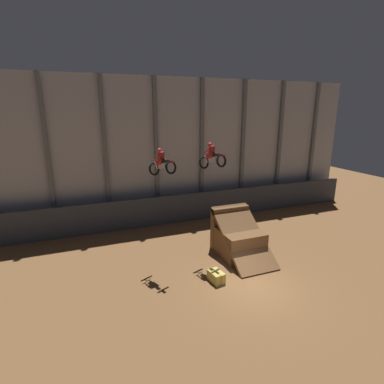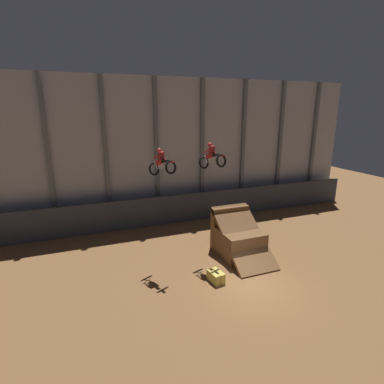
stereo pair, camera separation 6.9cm
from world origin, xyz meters
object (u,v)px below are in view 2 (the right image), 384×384
at_px(rider_bike_left_air, 162,164).
at_px(rider_bike_right_air, 212,158).
at_px(hay_bale_trackside, 216,277).
at_px(dirt_ramp, 237,238).

xyz_separation_m(rider_bike_left_air, rider_bike_right_air, (2.83, -0.24, 0.22)).
xyz_separation_m(rider_bike_right_air, hay_bale_trackside, (-0.84, -2.56, -5.83)).
bearing_deg(dirt_ramp, rider_bike_left_air, 176.20).
height_order(rider_bike_right_air, hay_bale_trackside, rider_bike_right_air).
bearing_deg(hay_bale_trackside, rider_bike_left_air, 125.31).
height_order(dirt_ramp, rider_bike_left_air, rider_bike_left_air).
height_order(dirt_ramp, rider_bike_right_air, rider_bike_right_air).
relative_size(dirt_ramp, hay_bale_trackside, 4.24).
distance_m(rider_bike_right_air, hay_bale_trackside, 6.42).
distance_m(rider_bike_left_air, hay_bale_trackside, 6.58).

